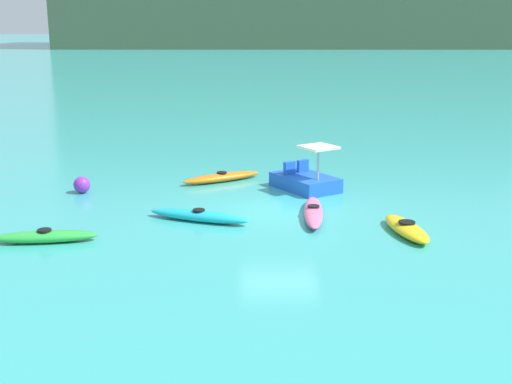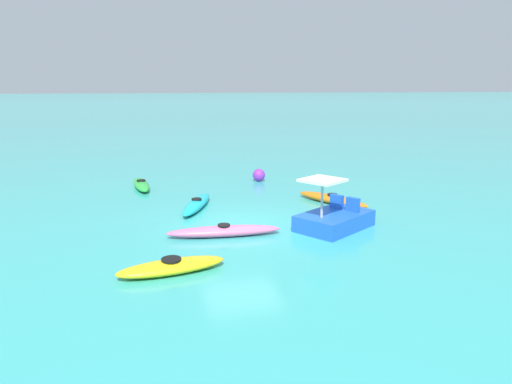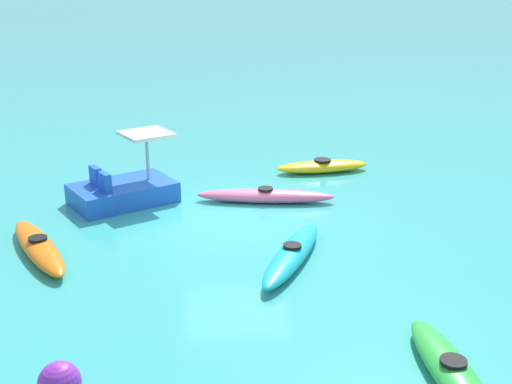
{
  "view_description": "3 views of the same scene",
  "coord_description": "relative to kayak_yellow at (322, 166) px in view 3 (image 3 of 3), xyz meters",
  "views": [
    {
      "loc": [
        -1.44,
        -20.27,
        5.84
      ],
      "look_at": [
        -0.72,
        0.8,
        0.41
      ],
      "focal_mm": 46.63,
      "sensor_mm": 36.0,
      "label": 1
    },
    {
      "loc": [
        14.11,
        -3.34,
        4.35
      ],
      "look_at": [
        -2.3,
        1.11,
        0.52
      ],
      "focal_mm": 33.07,
      "sensor_mm": 36.0,
      "label": 2
    },
    {
      "loc": [
        -14.41,
        0.22,
        5.56
      ],
      "look_at": [
        -0.14,
        -0.48,
        0.66
      ],
      "focal_mm": 46.72,
      "sensor_mm": 36.0,
      "label": 3
    }
  ],
  "objects": [
    {
      "name": "ground_plane",
      "position": [
        -3.43,
        2.52,
        -0.16
      ],
      "size": [
        600.0,
        600.0,
        0.0
      ],
      "primitive_type": "plane",
      "color": "#38ADA8"
    },
    {
      "name": "kayak_yellow",
      "position": [
        0.0,
        0.0,
        0.0
      ],
      "size": [
        1.12,
        2.69,
        0.37
      ],
      "color": "yellow",
      "rests_on": "ground_plane"
    },
    {
      "name": "kayak_orange",
      "position": [
        -5.32,
        6.53,
        -0.0
      ],
      "size": [
        3.08,
        2.03,
        0.37
      ],
      "color": "orange",
      "rests_on": "ground_plane"
    },
    {
      "name": "kayak_cyan",
      "position": [
        -5.93,
        1.45,
        -0.0
      ],
      "size": [
        3.2,
        1.76,
        0.37
      ],
      "color": "#19B7C6",
      "rests_on": "ground_plane"
    },
    {
      "name": "kayak_green",
      "position": [
        -10.02,
        -0.38,
        -0.0
      ],
      "size": [
        2.89,
        0.82,
        0.37
      ],
      "color": "green",
      "rests_on": "ground_plane"
    },
    {
      "name": "kayak_pink",
      "position": [
        -2.44,
        1.76,
        -0.0
      ],
      "size": [
        0.91,
        3.43,
        0.37
      ],
      "color": "pink",
      "rests_on": "ground_plane"
    },
    {
      "name": "pedal_boat_blue",
      "position": [
        -2.31,
        5.23,
        0.17
      ],
      "size": [
        2.53,
        2.83,
        1.68
      ],
      "color": "blue",
      "rests_on": "ground_plane"
    },
    {
      "name": "buoy_purple",
      "position": [
        -10.18,
        4.99,
        0.13
      ],
      "size": [
        0.58,
        0.58,
        0.58
      ],
      "primitive_type": "sphere",
      "color": "purple",
      "rests_on": "ground_plane"
    }
  ]
}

